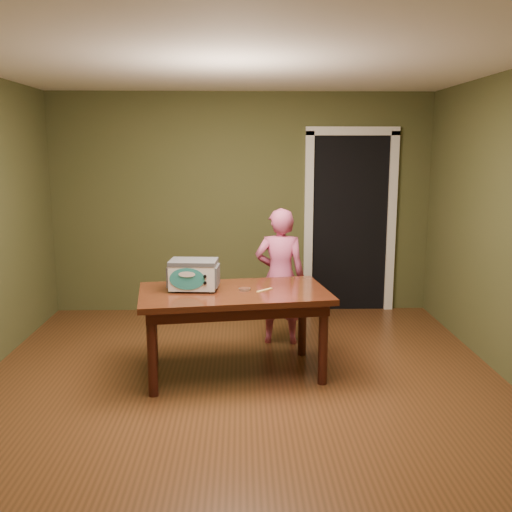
# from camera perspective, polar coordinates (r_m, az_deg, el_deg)

# --- Properties ---
(floor) EXTENTS (5.00, 5.00, 0.00)m
(floor) POSITION_cam_1_polar(r_m,az_deg,el_deg) (4.71, -1.33, -13.76)
(floor) COLOR brown
(floor) RESTS_ON ground
(room_shell) EXTENTS (4.52, 5.02, 2.61)m
(room_shell) POSITION_cam_1_polar(r_m,az_deg,el_deg) (4.29, -1.43, 7.47)
(room_shell) COLOR #484927
(room_shell) RESTS_ON ground
(doorway) EXTENTS (1.10, 0.66, 2.25)m
(doorway) POSITION_cam_1_polar(r_m,az_deg,el_deg) (7.24, 8.92, 3.48)
(doorway) COLOR black
(doorway) RESTS_ON ground
(dining_table) EXTENTS (1.71, 1.12, 0.75)m
(dining_table) POSITION_cam_1_polar(r_m,az_deg,el_deg) (4.92, -2.23, -4.61)
(dining_table) COLOR #3A190D
(dining_table) RESTS_ON floor
(toy_oven) EXTENTS (0.44, 0.32, 0.26)m
(toy_oven) POSITION_cam_1_polar(r_m,az_deg,el_deg) (4.92, -6.26, -1.77)
(toy_oven) COLOR #4C4F54
(toy_oven) RESTS_ON dining_table
(baking_pan) EXTENTS (0.10, 0.10, 0.02)m
(baking_pan) POSITION_cam_1_polar(r_m,az_deg,el_deg) (4.90, -1.15, -3.33)
(baking_pan) COLOR silver
(baking_pan) RESTS_ON dining_table
(spatula) EXTENTS (0.15, 0.14, 0.01)m
(spatula) POSITION_cam_1_polar(r_m,az_deg,el_deg) (4.90, 0.86, -3.43)
(spatula) COLOR #EBC066
(spatula) RESTS_ON dining_table
(child) EXTENTS (0.52, 0.36, 1.38)m
(child) POSITION_cam_1_polar(r_m,az_deg,el_deg) (5.72, 2.42, -2.04)
(child) COLOR #C5517D
(child) RESTS_ON floor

